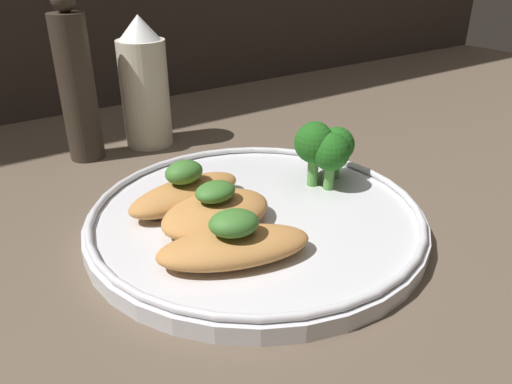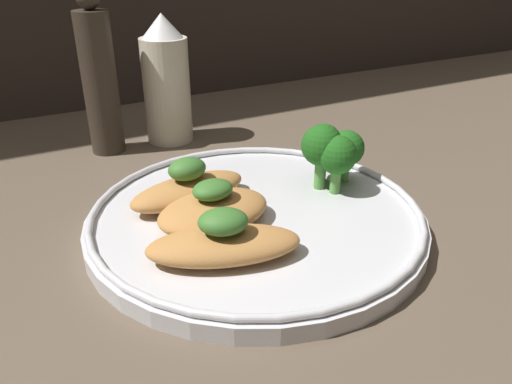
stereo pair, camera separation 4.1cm
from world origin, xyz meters
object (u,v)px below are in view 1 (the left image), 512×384
Objects in this scene: broccoli_bunch at (324,146)px; sauce_bottle at (145,85)px; plate at (256,217)px; pepper_grinder at (77,84)px.

broccoli_bunch is 23.88cm from sauce_bottle.
pepper_grinder is (-6.75, 23.82, 7.40)cm from plate.
plate is 4.39× the size of broccoli_bunch.
sauce_bottle is 0.83× the size of pepper_grinder.
pepper_grinder reaches higher than plate.
plate is 1.57× the size of pepper_grinder.
sauce_bottle reaches higher than broccoli_bunch.
broccoli_bunch is at bearing 8.67° from plate.
broccoli_bunch reaches higher than plate.
broccoli_bunch is 0.36× the size of pepper_grinder.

